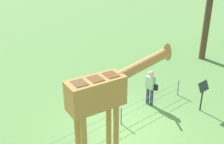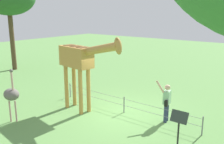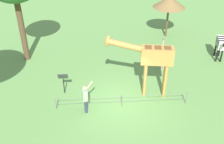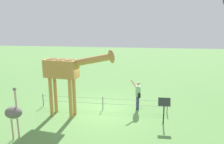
# 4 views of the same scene
# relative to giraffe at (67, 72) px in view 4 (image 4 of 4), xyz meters

# --- Properties ---
(ground_plane) EXTENTS (60.00, 60.00, 0.00)m
(ground_plane) POSITION_rel_giraffe_xyz_m (1.63, 0.81, -2.34)
(ground_plane) COLOR #60934C
(giraffe) EXTENTS (3.71, 1.02, 3.56)m
(giraffe) POSITION_rel_giraffe_xyz_m (0.00, 0.00, 0.00)
(giraffe) COLOR #BC8942
(giraffe) RESTS_ON ground_plane
(visitor) EXTENTS (0.58, 0.58, 1.75)m
(visitor) POSITION_rel_giraffe_xyz_m (3.54, 1.32, -1.44)
(visitor) COLOR navy
(visitor) RESTS_ON ground_plane
(ostrich) EXTENTS (0.70, 0.56, 2.25)m
(ostrich) POSITION_rel_giraffe_xyz_m (-1.40, -2.54, -1.16)
(ostrich) COLOR #CC9E93
(ostrich) RESTS_ON ground_plane
(info_sign) EXTENTS (0.56, 0.21, 1.32)m
(info_sign) POSITION_rel_giraffe_xyz_m (4.80, -0.38, -1.39)
(info_sign) COLOR black
(info_sign) RESTS_ON ground_plane
(wire_fence) EXTENTS (7.05, 0.05, 0.75)m
(wire_fence) POSITION_rel_giraffe_xyz_m (1.63, 1.04, -1.94)
(wire_fence) COLOR slate
(wire_fence) RESTS_ON ground_plane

